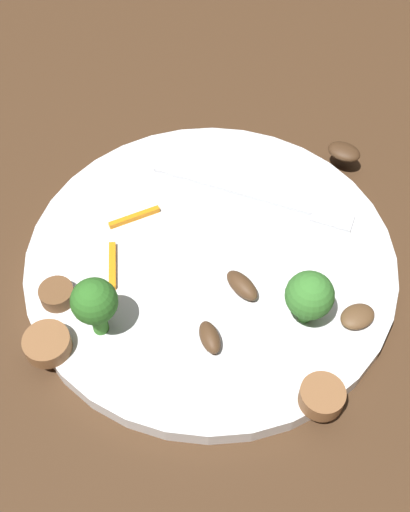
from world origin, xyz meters
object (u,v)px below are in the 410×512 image
sausage_slice_1 (51,294)px  mushroom_1 (339,152)px  mushroom_2 (351,316)px  mushroom_0 (236,285)px  mushroom_3 (199,337)px  pepper_strip_1 (107,265)px  broccoli_floret_1 (88,303)px  sausage_slice_2 (41,344)px  pepper_strip_0 (129,217)px  fork (260,199)px  broccoli_floret_0 (303,296)px  sausage_slice_0 (315,396)px  plate (205,262)px

sausage_slice_1 → mushroom_1: size_ratio=0.87×
mushroom_1 → mushroom_2: mushroom_1 is taller
mushroom_0 → mushroom_2: 0.09m
mushroom_3 → pepper_strip_1: 0.10m
broccoli_floret_1 → sausage_slice_2: 0.05m
mushroom_3 → pepper_strip_0: mushroom_3 is taller
sausage_slice_2 → pepper_strip_1: size_ratio=0.79×
sausage_slice_1 → mushroom_0: bearing=4.0°
mushroom_3 → mushroom_1: bearing=57.6°
mushroom_3 → fork: bearing=70.1°
broccoli_floret_0 → sausage_slice_0: 0.07m
broccoli_floret_1 → pepper_strip_0: 0.11m
broccoli_floret_0 → mushroom_3: size_ratio=1.78×
broccoli_floret_1 → sausage_slice_0: size_ratio=1.76×
plate → broccoli_floret_0: 0.10m
pepper_strip_0 → pepper_strip_1: same height
mushroom_3 → sausage_slice_0: bearing=-29.3°
mushroom_1 → sausage_slice_2: bearing=-139.9°
sausage_slice_2 → mushroom_2: sausage_slice_2 is taller
sausage_slice_0 → mushroom_2: size_ratio=1.14×
plate → sausage_slice_2: 0.15m
plate → pepper_strip_0: pepper_strip_0 is taller
broccoli_floret_0 → mushroom_1: bearing=74.3°
mushroom_1 → mushroom_3: 0.23m
mushroom_3 → pepper_strip_0: (-0.06, 0.12, -0.00)m
sausage_slice_2 → pepper_strip_0: sausage_slice_2 is taller
broccoli_floret_1 → broccoli_floret_0: bearing=4.5°
plate → pepper_strip_1: bearing=-171.1°
broccoli_floret_0 → sausage_slice_2: bearing=-171.3°
mushroom_0 → mushroom_1: size_ratio=1.05×
sausage_slice_2 → mushroom_1: 0.31m
mushroom_3 → broccoli_floret_0: bearing=16.4°
broccoli_floret_0 → pepper_strip_1: size_ratio=1.12×
broccoli_floret_1 → mushroom_2: 0.19m
mushroom_1 → mushroom_2: size_ratio=1.10×
fork → mushroom_3: 0.15m
broccoli_floret_0 → broccoli_floret_1: bearing=-175.5°
mushroom_3 → broccoli_floret_1: bearing=172.8°
broccoli_floret_0 → pepper_strip_0: (-0.14, 0.09, -0.03)m
fork → mushroom_1: bearing=57.2°
mushroom_2 → pepper_strip_0: 0.20m
plate → broccoli_floret_0: size_ratio=6.12×
sausage_slice_2 → pepper_strip_1: 0.08m
plate → broccoli_floret_1: (-0.08, -0.07, 0.04)m
plate → mushroom_1: (0.12, 0.11, 0.01)m
pepper_strip_1 → broccoli_floret_0: bearing=-16.4°
fork → sausage_slice_2: size_ratio=5.02×
plate → fork: bearing=51.8°
broccoli_floret_1 → mushroom_0: size_ratio=1.74×
plate → mushroom_0: mushroom_0 is taller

